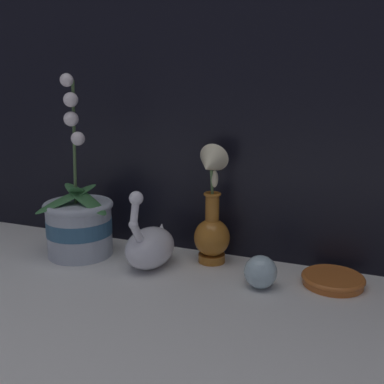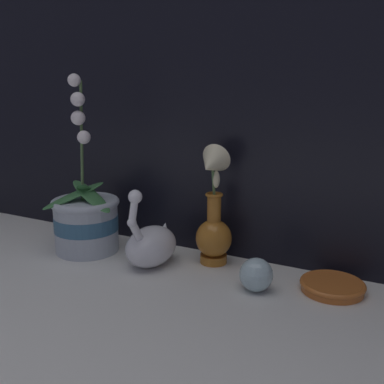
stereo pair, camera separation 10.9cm
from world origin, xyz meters
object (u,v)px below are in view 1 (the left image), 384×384
Objects in this scene: orchid_potted_plant at (79,221)px; amber_dish at (333,279)px; blue_vase at (211,218)px; glass_sphere at (260,272)px; swan_figurine at (150,245)px.

amber_dish is at bearing 4.85° from orchid_potted_plant.
orchid_potted_plant is at bearing -175.15° from amber_dish.
blue_vase is 4.08× the size of glass_sphere.
blue_vase is at bearing 12.66° from orchid_potted_plant.
orchid_potted_plant is 0.22m from swan_figurine.
orchid_potted_plant is 0.36m from blue_vase.
orchid_potted_plant is at bearing -167.34° from blue_vase.
swan_figurine is 0.45m from amber_dish.
glass_sphere is (0.15, -0.10, -0.08)m from blue_vase.
swan_figurine is at bearing -0.62° from orchid_potted_plant.
orchid_potted_plant is 1.55× the size of blue_vase.
glass_sphere is (0.51, -0.02, -0.06)m from orchid_potted_plant.
amber_dish is at bearing 26.38° from glass_sphere.
swan_figurine is at bearing 176.41° from glass_sphere.
blue_vase reaches higher than amber_dish.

